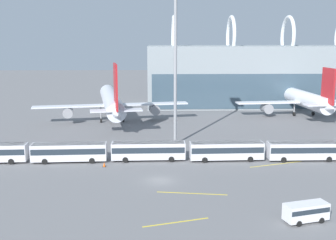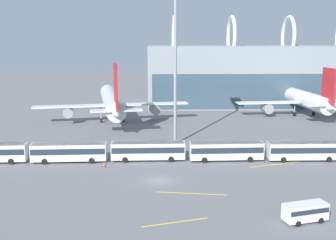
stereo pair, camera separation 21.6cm
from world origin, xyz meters
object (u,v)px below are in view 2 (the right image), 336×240
shuttle_bus_4 (304,150)px  service_van_foreground (305,211)px  shuttle_bus_1 (69,151)px  traffic_cone_0 (104,164)px  airliner_at_gate_far (304,99)px  floodlight_mast (175,43)px  shuttle_bus_3 (226,150)px  shuttle_bus_2 (148,150)px  airliner_at_gate_near (112,102)px

shuttle_bus_4 → service_van_foreground: bearing=-109.1°
shuttle_bus_1 → traffic_cone_0: size_ratio=16.60×
airliner_at_gate_far → floodlight_mast: bearing=124.9°
shuttle_bus_3 → floodlight_mast: (-8.50, 11.65, 18.32)m
shuttle_bus_2 → service_van_foreground: bearing=-54.7°
airliner_at_gate_near → traffic_cone_0: size_ratio=54.58×
shuttle_bus_1 → shuttle_bus_3: (27.36, 0.19, 0.00)m
shuttle_bus_1 → floodlight_mast: bearing=29.8°
shuttle_bus_1 → shuttle_bus_2: same height
service_van_foreground → traffic_cone_0: size_ratio=7.13×
shuttle_bus_2 → shuttle_bus_4: same height
airliner_at_gate_far → shuttle_bus_1: size_ratio=2.95×
shuttle_bus_1 → shuttle_bus_4: same height
shuttle_bus_3 → service_van_foreground: 25.79m
traffic_cone_0 → shuttle_bus_4: bearing=4.7°
shuttle_bus_4 → traffic_cone_0: shuttle_bus_4 is taller
airliner_at_gate_near → floodlight_mast: bearing=-156.6°
floodlight_mast → shuttle_bus_2: bearing=-114.7°
airliner_at_gate_far → shuttle_bus_1: (-55.68, -43.01, -2.66)m
service_van_foreground → floodlight_mast: 43.68m
shuttle_bus_2 → floodlight_mast: 22.12m
airliner_at_gate_near → shuttle_bus_4: 51.46m
shuttle_bus_3 → traffic_cone_0: shuttle_bus_3 is taller
shuttle_bus_4 → service_van_foreground: 26.34m
shuttle_bus_2 → shuttle_bus_4: 27.37m
floodlight_mast → shuttle_bus_4: bearing=-28.3°
service_van_foreground → floodlight_mast: size_ratio=0.18×
shuttle_bus_1 → traffic_cone_0: 7.17m
airliner_at_gate_near → airliner_at_gate_far: bearing=-91.0°
airliner_at_gate_far → shuttle_bus_2: size_ratio=2.96×
shuttle_bus_2 → floodlight_mast: size_ratio=0.41×
shuttle_bus_4 → traffic_cone_0: 34.84m
shuttle_bus_3 → floodlight_mast: floodlight_mast is taller
shuttle_bus_1 → shuttle_bus_4: bearing=-2.4°
service_van_foreground → shuttle_bus_1: bearing=127.0°
shuttle_bus_2 → airliner_at_gate_near: bearing=104.9°
shuttle_bus_2 → traffic_cone_0: (-7.33, -3.52, -1.54)m
airliner_at_gate_near → shuttle_bus_1: 35.52m
traffic_cone_0 → service_van_foreground: bearing=-40.1°
airliner_at_gate_far → service_van_foreground: bearing=155.9°
shuttle_bus_2 → service_van_foreground: 31.87m
floodlight_mast → traffic_cone_0: floodlight_mast is taller
shuttle_bus_3 → shuttle_bus_4: 13.68m
shuttle_bus_4 → traffic_cone_0: size_ratio=16.50×
airliner_at_gate_near → shuttle_bus_2: airliner_at_gate_near is taller
airliner_at_gate_far → service_van_foreground: (-23.07, -68.07, -3.25)m
shuttle_bus_1 → shuttle_bus_2: bearing=0.1°
airliner_at_gate_far → shuttle_bus_2: airliner_at_gate_far is taller
airliner_at_gate_near → shuttle_bus_2: 36.15m
airliner_at_gate_near → shuttle_bus_2: (9.96, -34.59, -3.28)m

